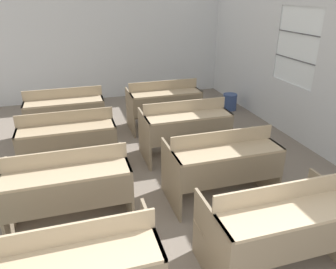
{
  "coord_description": "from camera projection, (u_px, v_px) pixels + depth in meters",
  "views": [
    {
      "loc": [
        -0.53,
        -0.47,
        2.38
      ],
      "look_at": [
        0.53,
        3.02,
        0.78
      ],
      "focal_mm": 35.0,
      "sensor_mm": 36.0,
      "label": 1
    }
  ],
  "objects": [
    {
      "name": "bench_second_left",
      "position": [
        69.0,
        186.0,
        3.47
      ],
      "size": [
        1.28,
        0.74,
        0.9
      ],
      "color": "#80705A",
      "rests_on": "ground_plane"
    },
    {
      "name": "bench_third_left",
      "position": [
        68.0,
        140.0,
        4.54
      ],
      "size": [
        1.28,
        0.74,
        0.9
      ],
      "color": "#796952",
      "rests_on": "ground_plane"
    },
    {
      "name": "wall_back",
      "position": [
        90.0,
        40.0,
        7.39
      ],
      "size": [
        6.32,
        0.06,
        2.73
      ],
      "color": "silver",
      "rests_on": "ground_plane"
    },
    {
      "name": "bench_third_right",
      "position": [
        185.0,
        127.0,
        4.97
      ],
      "size": [
        1.28,
        0.74,
        0.9
      ],
      "color": "#83745D",
      "rests_on": "ground_plane"
    },
    {
      "name": "bench_back_right",
      "position": [
        164.0,
        103.0,
        6.05
      ],
      "size": [
        1.28,
        0.74,
        0.9
      ],
      "color": "#7A6B54",
      "rests_on": "ground_plane"
    },
    {
      "name": "wall_right_with_window",
      "position": [
        320.0,
        65.0,
        4.98
      ],
      "size": [
        0.06,
        7.31,
        2.73
      ],
      "color": "silver",
      "rests_on": "ground_plane"
    },
    {
      "name": "bench_back_left",
      "position": [
        66.0,
        112.0,
        5.58
      ],
      "size": [
        1.28,
        0.74,
        0.9
      ],
      "color": "#7D6E57",
      "rests_on": "ground_plane"
    },
    {
      "name": "bench_second_right",
      "position": [
        222.0,
        163.0,
        3.93
      ],
      "size": [
        1.28,
        0.74,
        0.9
      ],
      "color": "#7C6C56",
      "rests_on": "ground_plane"
    },
    {
      "name": "wastepaper_bin",
      "position": [
        230.0,
        102.0,
        7.12
      ],
      "size": [
        0.3,
        0.3,
        0.35
      ],
      "color": "#33477A",
      "rests_on": "ground_plane"
    },
    {
      "name": "bench_front_right",
      "position": [
        278.0,
        225.0,
        2.9
      ],
      "size": [
        1.28,
        0.74,
        0.9
      ],
      "color": "#81725B",
      "rests_on": "ground_plane"
    }
  ]
}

